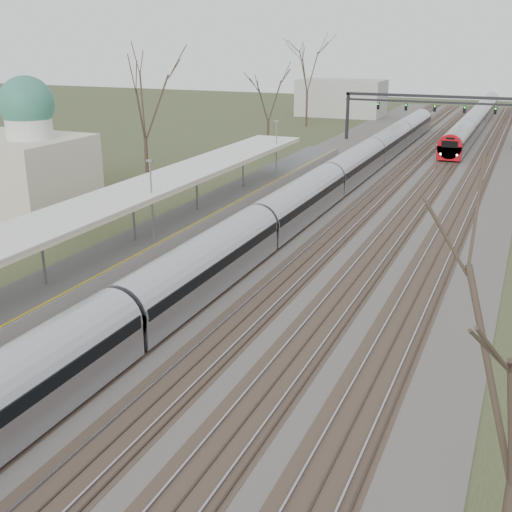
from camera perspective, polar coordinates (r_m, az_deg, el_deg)
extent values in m
cube|color=#474442|center=(55.28, 9.64, 5.33)|extent=(24.00, 160.00, 0.10)
cube|color=#4C3828|center=(56.92, 3.75, 5.99)|extent=(2.60, 160.00, 0.06)
cube|color=gray|center=(57.14, 3.07, 6.13)|extent=(0.07, 160.00, 0.12)
cube|color=gray|center=(56.68, 4.44, 5.99)|extent=(0.07, 160.00, 0.12)
cube|color=#4C3828|center=(55.89, 7.15, 5.64)|extent=(2.60, 160.00, 0.06)
cube|color=gray|center=(56.07, 6.45, 5.78)|extent=(0.07, 160.00, 0.12)
cube|color=gray|center=(55.68, 7.86, 5.64)|extent=(0.07, 160.00, 0.12)
cube|color=#4C3828|center=(55.06, 10.66, 5.26)|extent=(2.60, 160.00, 0.06)
cube|color=gray|center=(55.19, 9.93, 5.41)|extent=(0.07, 160.00, 0.12)
cube|color=gray|center=(54.90, 11.39, 5.25)|extent=(0.07, 160.00, 0.12)
cube|color=#4C3828|center=(54.44, 14.25, 4.85)|extent=(2.60, 160.00, 0.06)
cube|color=gray|center=(54.53, 13.52, 5.00)|extent=(0.07, 160.00, 0.12)
cube|color=gray|center=(54.32, 15.01, 4.83)|extent=(0.07, 160.00, 0.12)
cube|color=#4C3828|center=(54.04, 17.91, 4.41)|extent=(2.60, 160.00, 0.06)
cube|color=gray|center=(54.09, 17.17, 4.57)|extent=(0.07, 160.00, 0.12)
cube|color=gray|center=(53.97, 18.68, 4.38)|extent=(0.07, 160.00, 0.12)
cube|color=#9E9B93|center=(42.73, -8.08, 2.02)|extent=(3.50, 69.00, 1.00)
cylinder|color=slate|center=(33.35, -18.42, -0.04)|extent=(0.14, 0.14, 3.00)
cylinder|color=slate|center=(39.36, -10.83, 3.43)|extent=(0.14, 0.14, 3.00)
cylinder|color=slate|center=(45.99, -5.30, 5.92)|extent=(0.14, 0.14, 3.00)
cylinder|color=slate|center=(52.99, -1.17, 7.72)|extent=(0.14, 0.14, 3.00)
cube|color=silver|center=(38.19, -11.80, 5.30)|extent=(4.10, 50.00, 0.12)
cube|color=beige|center=(38.23, -11.78, 5.05)|extent=(4.10, 50.00, 0.25)
cube|color=beige|center=(50.30, -20.74, 6.48)|extent=(10.00, 8.00, 6.00)
cylinder|color=silver|center=(48.29, -19.57, 11.22)|extent=(3.20, 3.20, 2.50)
sphere|color=#2A6A5A|center=(48.17, -19.73, 12.63)|extent=(3.80, 3.80, 3.80)
cube|color=black|center=(85.90, 8.12, 12.19)|extent=(0.35, 0.35, 6.00)
cube|color=black|center=(83.52, 15.20, 13.55)|extent=(21.00, 0.35, 0.35)
cube|color=black|center=(83.58, 15.15, 13.08)|extent=(21.00, 0.25, 0.25)
cube|color=black|center=(84.59, 10.81, 12.97)|extent=(0.32, 0.22, 0.85)
sphere|color=#0CFF19|center=(84.43, 10.80, 13.13)|extent=(0.16, 0.16, 0.16)
cube|color=black|center=(83.90, 13.20, 12.77)|extent=(0.32, 0.22, 0.85)
sphere|color=#0CFF19|center=(83.73, 13.19, 12.93)|extent=(0.16, 0.16, 0.16)
cube|color=black|center=(83.34, 15.61, 12.54)|extent=(0.32, 0.22, 0.85)
sphere|color=#0CFF19|center=(83.18, 15.61, 12.70)|extent=(0.16, 0.16, 0.16)
cube|color=black|center=(82.94, 18.05, 12.28)|extent=(0.32, 0.22, 0.85)
sphere|color=#0CFF19|center=(82.77, 18.06, 12.45)|extent=(0.16, 0.16, 0.16)
cube|color=black|center=(82.68, 20.50, 12.01)|extent=(0.32, 0.22, 0.85)
sphere|color=#0CFF19|center=(82.51, 20.52, 12.17)|extent=(0.16, 0.16, 0.16)
cylinder|color=#2D231C|center=(55.03, -9.68, 7.85)|extent=(0.30, 0.30, 4.95)
cube|color=#A3A5AD|center=(53.69, 6.55, 6.22)|extent=(2.55, 90.00, 1.60)
cylinder|color=#A3A5AD|center=(53.55, 6.58, 6.90)|extent=(2.60, 89.70, 2.60)
cube|color=black|center=(53.53, 6.58, 7.01)|extent=(2.62, 89.40, 0.55)
cube|color=black|center=(53.90, 6.52, 5.26)|extent=(1.80, 89.00, 0.35)
cube|color=#A3A5AD|center=(101.43, 18.97, 11.30)|extent=(2.55, 60.00, 1.60)
cylinder|color=#A3A5AD|center=(101.36, 19.01, 11.66)|extent=(2.60, 59.70, 2.60)
cube|color=black|center=(101.35, 19.01, 11.72)|extent=(2.62, 59.40, 0.55)
cube|color=#A3090F|center=(71.95, 16.78, 8.74)|extent=(2.55, 0.50, 1.50)
cylinder|color=#A3090F|center=(71.89, 16.84, 9.29)|extent=(2.60, 0.60, 2.60)
cube|color=black|center=(71.58, 16.84, 9.50)|extent=(1.70, 0.12, 0.70)
sphere|color=white|center=(71.87, 16.08, 8.71)|extent=(0.22, 0.22, 0.22)
sphere|color=white|center=(71.68, 17.43, 8.56)|extent=(0.22, 0.22, 0.22)
cube|color=black|center=(101.54, 18.91, 10.79)|extent=(1.80, 59.00, 0.35)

